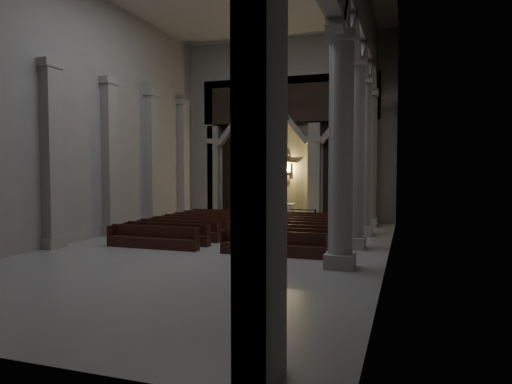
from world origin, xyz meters
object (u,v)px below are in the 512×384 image
altar (280,211)px  worshipper (281,218)px  candle_stand_right (329,217)px  pews (244,231)px  candle_stand_left (239,214)px  altar_rail (277,213)px

altar → worshipper: (1.14, -4.05, -0.05)m
altar → candle_stand_right: (3.40, -0.92, -0.20)m
candle_stand_right → pews: (-3.09, -6.97, -0.13)m
altar → candle_stand_left: size_ratio=1.19×
altar_rail → worshipper: bearing=-68.7°
altar_rail → candle_stand_right: candle_stand_right is taller
altar_rail → pews: altar_rail is taller
altar_rail → candle_stand_left: 2.83m
altar → altar_rail: 1.93m
pews → altar_rail: bearing=90.0°
candle_stand_right → pews: size_ratio=0.17×
altar_rail → candle_stand_right: size_ratio=3.02×
altar → altar_rail: bearing=-80.9°
candle_stand_left → worshipper: (3.59, -2.79, 0.15)m
worshipper → altar: bearing=118.8°
candle_stand_left → worshipper: size_ratio=1.36×
candle_stand_right → pews: bearing=-113.9°
candle_stand_right → altar: bearing=164.8°
candle_stand_right → worshipper: 3.86m
candle_stand_left → pews: 7.18m
candle_stand_left → altar_rail: bearing=-13.2°
candle_stand_left → candle_stand_right: candle_stand_right is taller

